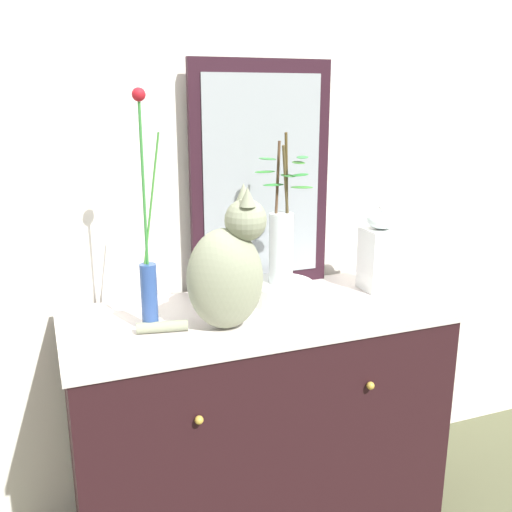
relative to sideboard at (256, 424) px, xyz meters
name	(u,v)px	position (x,y,z in m)	size (l,w,h in m)	color
wall_back	(221,142)	(0.00, 0.33, 0.90)	(4.40, 0.08, 2.60)	silver
sideboard	(256,424)	(0.00, 0.00, 0.00)	(1.19, 0.53, 0.80)	black
mirror_leaning	(261,178)	(0.11, 0.23, 0.78)	(0.49, 0.03, 0.77)	black
cat_sitting	(227,270)	(-0.12, -0.09, 0.57)	(0.38, 0.20, 0.42)	gray
vase_slim_green	(148,273)	(-0.34, -0.03, 0.57)	(0.07, 0.05, 0.67)	#2B4888
bowl_porcelain	(281,292)	(0.11, 0.06, 0.43)	(0.22, 0.22, 0.06)	silver
vase_glass_clear	(282,240)	(0.11, 0.06, 0.61)	(0.17, 0.15, 0.48)	silver
jar_lidded_porcelain	(380,252)	(0.48, 0.05, 0.53)	(0.11, 0.11, 0.30)	white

